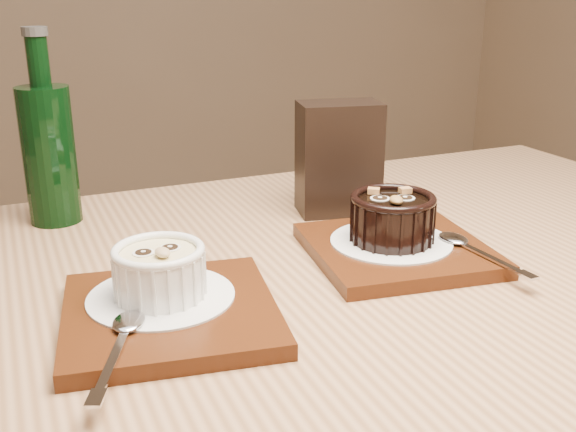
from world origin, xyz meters
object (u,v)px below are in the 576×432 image
Objects in this scene: table at (318,374)px; condiment_stand at (339,158)px; tray_left at (171,314)px; ramekin_dark at (392,216)px; ramekin_white at (159,269)px; tray_right at (397,250)px; green_bottle at (49,150)px.

condiment_stand is at bearing 60.04° from table.
tray_left is 0.26m from ramekin_dark.
ramekin_dark is (0.26, 0.04, 0.00)m from ramekin_white.
ramekin_white is 0.27m from tray_right.
green_bottle is at bearing 103.19° from tray_left.
ramekin_dark is 0.64× the size of condiment_stand.
ramekin_white is at bearing -76.59° from green_bottle.
tray_right is (0.11, 0.05, 0.10)m from table.
tray_left and tray_right have the same top height.
ramekin_white is 0.58× the size of condiment_stand.
ramekin_dark reaches higher than tray_left.
table is 15.07× the size of ramekin_white.
tray_left is at bearing -168.03° from tray_right.
tray_left is 0.04m from ramekin_white.
condiment_stand reaches higher than ramekin_white.
tray_right is at bearing -92.38° from condiment_stand.
tray_left is at bearing -76.81° from green_bottle.
ramekin_white is 0.35× the size of green_bottle.
tray_left reaches higher than table.
ramekin_dark is at bearing 1.83° from ramekin_white.
condiment_stand reaches higher than table.
ramekin_white reaches higher than table.
tray_left is at bearing -148.19° from ramekin_dark.
tray_right is 2.00× the size of ramekin_dark.
tray_right is (0.26, 0.05, 0.00)m from tray_left.
ramekin_white is at bearing -152.62° from ramekin_dark.
green_bottle is (-0.33, 0.25, 0.04)m from ramekin_dark.
green_bottle is at bearing 125.62° from table.
ramekin_dark reaches higher than tray_right.
green_bottle is at bearing 160.92° from ramekin_dark.
condiment_stand is at bearing -16.03° from green_bottle.
ramekin_dark is (-0.00, 0.01, 0.04)m from tray_right.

